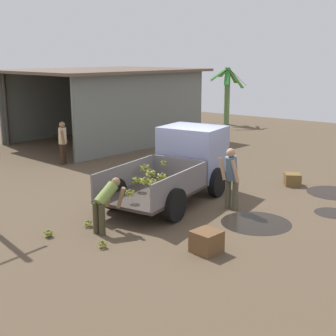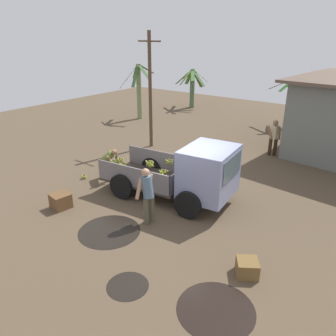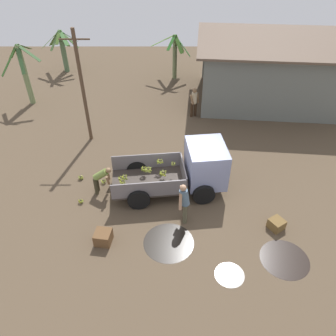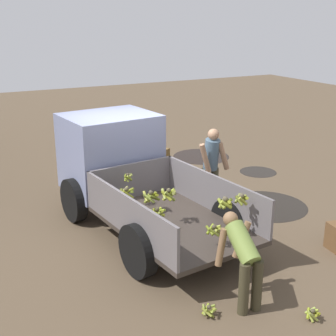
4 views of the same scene
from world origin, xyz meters
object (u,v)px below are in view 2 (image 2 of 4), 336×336
object	(u,v)px
person_foreground_visitor	(147,193)
person_bystander_near_shed	(274,136)
utility_pole	(150,90)
wooden_crate_1	(247,268)
banana_bunch_on_ground_0	(84,176)
cargo_truck	(195,174)
person_worker_loading	(109,160)
banana_bunch_on_ground_1	(106,163)
wooden_crate_0	(61,201)
banana_bunch_on_ground_2	(119,171)

from	to	relation	value
person_foreground_visitor	person_bystander_near_shed	size ratio (longest dim) A/B	1.03
utility_pole	wooden_crate_1	world-z (taller)	utility_pole
person_bystander_near_shed	banana_bunch_on_ground_0	distance (m)	8.42
wooden_crate_1	cargo_truck	bearing A→B (deg)	142.23
person_worker_loading	cargo_truck	bearing A→B (deg)	7.50
person_foreground_visitor	person_bystander_near_shed	bearing A→B (deg)	-91.55
banana_bunch_on_ground_1	wooden_crate_0	distance (m)	3.66
utility_pole	person_bystander_near_shed	world-z (taller)	utility_pole
person_bystander_near_shed	utility_pole	bearing A→B (deg)	-93.65
person_bystander_near_shed	banana_bunch_on_ground_1	distance (m)	7.50
person_worker_loading	wooden_crate_1	bearing A→B (deg)	-13.46
person_worker_loading	banana_bunch_on_ground_2	world-z (taller)	person_worker_loading
utility_pole	banana_bunch_on_ground_0	xyz separation A→B (m)	(0.45, -4.58, -2.65)
cargo_truck	wooden_crate_1	size ratio (longest dim) A/B	9.51
utility_pole	person_bystander_near_shed	size ratio (longest dim) A/B	3.24
banana_bunch_on_ground_0	banana_bunch_on_ground_1	xyz separation A→B (m)	(-0.30, 1.43, 0.00)
person_bystander_near_shed	banana_bunch_on_ground_0	xyz separation A→B (m)	(-4.81, -6.87, -0.81)
wooden_crate_1	person_bystander_near_shed	bearing A→B (deg)	106.84
cargo_truck	person_foreground_visitor	world-z (taller)	cargo_truck
person_bystander_near_shed	wooden_crate_1	distance (m)	8.54
person_worker_loading	person_bystander_near_shed	bearing A→B (deg)	59.87
person_bystander_near_shed	banana_bunch_on_ground_1	size ratio (longest dim) A/B	7.26
banana_bunch_on_ground_1	utility_pole	bearing A→B (deg)	92.60
cargo_truck	person_foreground_visitor	size ratio (longest dim) A/B	2.73
banana_bunch_on_ground_0	wooden_crate_1	distance (m)	7.38
banana_bunch_on_ground_2	person_bystander_near_shed	bearing A→B (deg)	54.14
banana_bunch_on_ground_2	person_worker_loading	bearing A→B (deg)	-83.57
banana_bunch_on_ground_1	wooden_crate_1	bearing A→B (deg)	-19.70
banana_bunch_on_ground_1	wooden_crate_1	xyz separation A→B (m)	(7.57, -2.71, 0.09)
person_foreground_visitor	person_worker_loading	world-z (taller)	person_foreground_visitor
person_foreground_visitor	wooden_crate_0	world-z (taller)	person_foreground_visitor
person_bystander_near_shed	wooden_crate_0	world-z (taller)	person_bystander_near_shed
cargo_truck	person_worker_loading	world-z (taller)	cargo_truck
cargo_truck	banana_bunch_on_ground_2	bearing A→B (deg)	169.63
cargo_truck	person_bystander_near_shed	distance (m)	5.96
utility_pole	person_foreground_visitor	bearing A→B (deg)	-51.13
utility_pole	wooden_crate_1	bearing A→B (deg)	-37.20
person_worker_loading	banana_bunch_on_ground_2	size ratio (longest dim) A/B	5.33
banana_bunch_on_ground_1	person_bystander_near_shed	bearing A→B (deg)	46.76
person_bystander_near_shed	banana_bunch_on_ground_1	world-z (taller)	person_bystander_near_shed
cargo_truck	person_foreground_visitor	bearing A→B (deg)	-110.73
banana_bunch_on_ground_0	wooden_crate_1	world-z (taller)	wooden_crate_1
utility_pole	person_worker_loading	size ratio (longest dim) A/B	4.24
banana_bunch_on_ground_0	banana_bunch_on_ground_1	distance (m)	1.47
person_bystander_near_shed	banana_bunch_on_ground_0	bearing A→B (deg)	-62.18
person_worker_loading	banana_bunch_on_ground_1	world-z (taller)	person_worker_loading
person_bystander_near_shed	wooden_crate_1	xyz separation A→B (m)	(2.47, -8.14, -0.72)
banana_bunch_on_ground_1	wooden_crate_0	world-z (taller)	wooden_crate_0
cargo_truck	person_worker_loading	distance (m)	3.69
person_foreground_visitor	banana_bunch_on_ground_1	size ratio (longest dim) A/B	7.50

